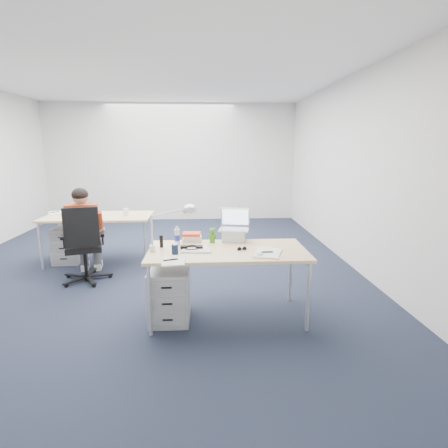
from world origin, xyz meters
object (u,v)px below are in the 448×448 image
object	(u,v)px
book_stack	(192,237)
cordless_phone	(161,241)
headphones	(192,247)
drawer_pedestal_near	(170,294)
sunglasses	(242,249)
seated_person	(85,233)
desk_lamp	(167,227)
far_cup	(126,212)
desk_far	(99,218)
office_chair	(85,260)
bear_figurine	(212,235)
dark_laptop	(81,210)
computer_mouse	(259,253)
desk_near	(228,254)
can_koozie	(175,249)
wireless_keyboard	(196,251)
drawer_pedestal_far	(69,244)
silver_laptop	(234,225)
water_bottle	(177,236)

from	to	relation	value
book_stack	cordless_phone	bearing A→B (deg)	-142.81
headphones	book_stack	size ratio (longest dim) A/B	1.10
drawer_pedestal_near	sunglasses	distance (m)	0.87
seated_person	cordless_phone	xyz separation A→B (m)	(1.17, -1.15, 0.18)
drawer_pedestal_near	desk_lamp	xyz separation A→B (m)	(-0.01, 0.03, 0.70)
sunglasses	far_cup	distance (m)	2.49
seated_person	cordless_phone	size ratio (longest dim) A/B	9.45
desk_far	book_stack	xyz separation A→B (m)	(1.49, -1.59, 0.09)
office_chair	sunglasses	bearing A→B (deg)	-46.18
bear_figurine	dark_laptop	size ratio (longest dim) A/B	0.57
desk_lamp	far_cup	xyz separation A→B (m)	(-0.82, 1.91, -0.19)
desk_far	drawer_pedestal_near	world-z (taller)	desk_far
computer_mouse	far_cup	xyz separation A→B (m)	(-1.73, 2.11, 0.04)
desk_near	can_koozie	bearing A→B (deg)	-166.38
office_chair	seated_person	distance (m)	0.37
desk_near	computer_mouse	xyz separation A→B (m)	(0.29, -0.21, 0.06)
seated_person	wireless_keyboard	distance (m)	2.03
headphones	can_koozie	distance (m)	0.23
desk_near	can_koozie	world-z (taller)	can_koozie
desk_far	bear_figurine	world-z (taller)	bear_figurine
bear_figurine	cordless_phone	bearing A→B (deg)	-153.28
desk_far	bear_figurine	distance (m)	2.39
drawer_pedestal_far	cordless_phone	size ratio (longest dim) A/B	4.21
desk_far	far_cup	distance (m)	0.44
silver_laptop	book_stack	size ratio (longest dim) A/B	1.64
water_bottle	drawer_pedestal_far	bearing A→B (deg)	136.16
computer_mouse	book_stack	size ratio (longest dim) A/B	0.49
headphones	desk_far	bearing A→B (deg)	132.58
computer_mouse	bear_figurine	distance (m)	0.67
headphones	bear_figurine	world-z (taller)	bear_figurine
headphones	far_cup	world-z (taller)	far_cup
drawer_pedestal_near	dark_laptop	size ratio (longest dim) A/B	1.88
seated_person	wireless_keyboard	xyz separation A→B (m)	(1.53, -1.33, 0.12)
bear_figurine	desk_lamp	size ratio (longest dim) A/B	0.34
drawer_pedestal_near	wireless_keyboard	world-z (taller)	wireless_keyboard
sunglasses	dark_laptop	bearing A→B (deg)	126.96
drawer_pedestal_far	computer_mouse	size ratio (longest dim) A/B	5.36
seated_person	office_chair	bearing A→B (deg)	-90.29
sunglasses	bear_figurine	bearing A→B (deg)	119.71
headphones	silver_laptop	bearing A→B (deg)	38.76
desk_near	desk_lamp	world-z (taller)	desk_lamp
cordless_phone	silver_laptop	bearing A→B (deg)	15.92
desk_near	desk_lamp	size ratio (longest dim) A/B	3.25
water_bottle	cordless_phone	distance (m)	0.19
bear_figurine	desk_near	bearing A→B (deg)	-53.53
seated_person	silver_laptop	distance (m)	2.17
office_chair	bear_figurine	xyz separation A→B (m)	(1.67, -0.81, 0.52)
sunglasses	computer_mouse	bearing A→B (deg)	-62.65
computer_mouse	bear_figurine	bearing A→B (deg)	128.27
silver_laptop	dark_laptop	world-z (taller)	silver_laptop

